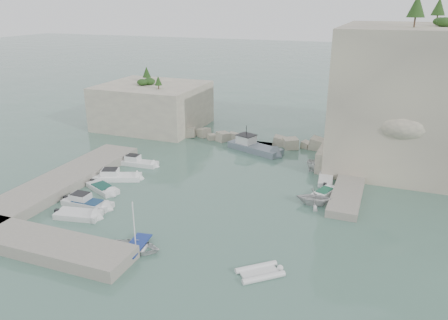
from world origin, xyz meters
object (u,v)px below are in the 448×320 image
(motorboat_c, at_px, (103,190))
(rowboat, at_px, (136,250))
(motorboat_e, at_px, (79,217))
(motorboat_d, at_px, (88,206))
(motorboat_a, at_px, (139,165))
(work_boat, at_px, (255,151))
(inflatable_dinghy, at_px, (260,274))
(motorboat_b, at_px, (118,179))
(tender_east_b, at_px, (324,195))
(tender_east_d, at_px, (325,172))
(tender_east_c, at_px, (326,181))
(tender_east_a, at_px, (314,205))

(motorboat_c, height_order, rowboat, rowboat)
(motorboat_e, bearing_deg, motorboat_d, 96.48)
(motorboat_a, xyz_separation_m, rowboat, (10.63, -17.69, 0.00))
(motorboat_d, height_order, work_boat, work_boat)
(rowboat, xyz_separation_m, inflatable_dinghy, (10.70, 0.48, 0.00))
(rowboat, bearing_deg, motorboat_b, 31.78)
(motorboat_b, relative_size, motorboat_e, 1.26)
(motorboat_a, height_order, tender_east_b, motorboat_a)
(tender_east_d, bearing_deg, work_boat, 47.91)
(inflatable_dinghy, xyz_separation_m, tender_east_b, (2.29, 16.55, 0.00))
(motorboat_e, relative_size, tender_east_c, 0.97)
(inflatable_dinghy, height_order, tender_east_b, tender_east_b)
(motorboat_c, distance_m, tender_east_b, 24.33)
(tender_east_a, xyz_separation_m, work_boat, (-10.79, 14.20, 0.00))
(inflatable_dinghy, bearing_deg, tender_east_d, 46.13)
(motorboat_c, height_order, tender_east_c, same)
(motorboat_a, relative_size, motorboat_d, 0.93)
(motorboat_d, bearing_deg, motorboat_c, 104.03)
(inflatable_dinghy, relative_size, work_boat, 0.43)
(motorboat_e, relative_size, tender_east_a, 1.32)
(tender_east_a, bearing_deg, work_boat, 29.44)
(motorboat_c, relative_size, tender_east_a, 1.33)
(motorboat_a, xyz_separation_m, tender_east_c, (23.14, 3.42, 0.00))
(motorboat_b, distance_m, motorboat_c, 3.33)
(tender_east_a, height_order, work_boat, work_boat)
(work_boat, bearing_deg, motorboat_a, -118.08)
(inflatable_dinghy, xyz_separation_m, tender_east_a, (1.67, 13.73, 0.00))
(motorboat_b, height_order, motorboat_d, same)
(motorboat_b, relative_size, rowboat, 1.40)
(tender_east_b, bearing_deg, tender_east_c, 26.26)
(motorboat_e, bearing_deg, tender_east_a, 17.27)
(inflatable_dinghy, bearing_deg, tender_east_a, 42.45)
(tender_east_b, bearing_deg, tender_east_a, -172.89)
(inflatable_dinghy, relative_size, tender_east_a, 1.05)
(motorboat_a, bearing_deg, motorboat_e, -85.10)
(motorboat_d, relative_size, inflatable_dinghy, 1.56)
(motorboat_b, bearing_deg, tender_east_a, -17.28)
(motorboat_d, xyz_separation_m, tender_east_d, (21.20, 18.44, 0.00))
(rowboat, relative_size, work_boat, 0.49)
(motorboat_a, xyz_separation_m, motorboat_c, (0.53, -8.31, 0.00))
(inflatable_dinghy, bearing_deg, motorboat_d, 125.09)
(tender_east_b, distance_m, tender_east_c, 4.11)
(motorboat_a, xyz_separation_m, inflatable_dinghy, (21.33, -17.21, 0.00))
(motorboat_c, distance_m, tender_east_a, 22.99)
(tender_east_a, bearing_deg, motorboat_d, 104.14)
(motorboat_e, xyz_separation_m, rowboat, (8.43, -3.18, 0.00))
(motorboat_d, relative_size, rowboat, 1.38)
(motorboat_a, distance_m, tender_east_a, 23.27)
(motorboat_b, xyz_separation_m, tender_east_b, (23.41, 4.33, 0.00))
(rowboat, relative_size, tender_east_a, 1.18)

